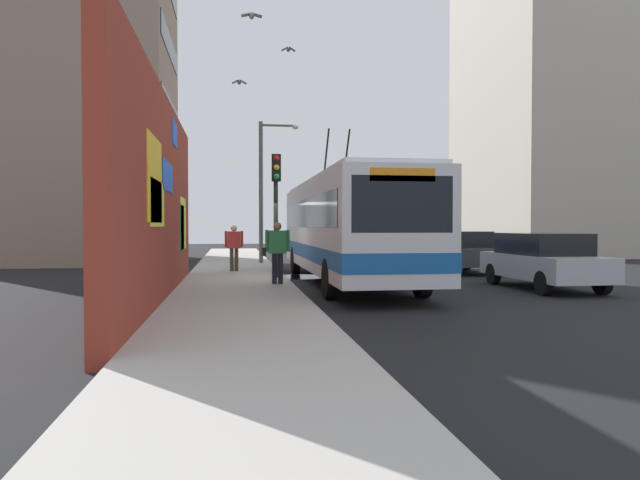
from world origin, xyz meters
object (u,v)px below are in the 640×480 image
Objects in this scene: pedestrian_at_curb at (277,247)px; parked_car_dark_gray at (461,251)px; parked_car_silver at (543,260)px; street_lamp at (266,181)px; pedestrian_midblock at (234,244)px; city_bus at (346,226)px; traffic_light at (276,194)px.

parked_car_dark_gray is at bearing -56.64° from pedestrian_at_curb.
street_lamp is at bearing 34.64° from parked_car_silver.
city_bus is at bearing -135.37° from pedestrian_midblock.
traffic_light is at bearing -3.44° from pedestrian_at_curb.
city_bus is 3.14× the size of traffic_light.
traffic_light is at bearing 79.02° from city_bus.
parked_car_dark_gray is (5.97, 0.00, -0.00)m from parked_car_silver.
city_bus is 8.49m from street_lamp.
parked_car_dark_gray is 8.65m from pedestrian_midblock.
pedestrian_at_curb is 2.44m from traffic_light.
parked_car_silver is 7.54m from pedestrian_at_curb.
city_bus is at bearing -165.66° from street_lamp.
parked_car_dark_gray is 9.02m from street_lamp.
parked_car_dark_gray is 2.48× the size of pedestrian_midblock.
city_bus reaches higher than pedestrian_midblock.
pedestrian_midblock is (5.98, 8.65, 0.29)m from parked_car_silver.
city_bus is 2.77× the size of parked_car_silver.
parked_car_silver is 8.14m from traffic_light.
pedestrian_midblock is 0.95× the size of pedestrian_at_curb.
city_bus is 5.84m from parked_car_silver.
parked_car_dark_gray is at bearing -56.15° from city_bus.
pedestrian_at_curb is at bearing 122.21° from city_bus.
street_lamp is at bearing -17.30° from pedestrian_midblock.
pedestrian_at_curb is at bearing 123.36° from parked_car_dark_gray.
parked_car_dark_gray is at bearing -121.92° from street_lamp.
parked_car_silver is 10.52m from pedestrian_midblock.
parked_car_silver and parked_car_dark_gray have the same top height.
parked_car_silver is 2.67× the size of pedestrian_midblock.
pedestrian_midblock is at bearing 44.63° from city_bus.
pedestrian_at_curb is 0.45× the size of traffic_light.
traffic_light is at bearing 179.21° from street_lamp.
pedestrian_at_curb reaches higher than pedestrian_midblock.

